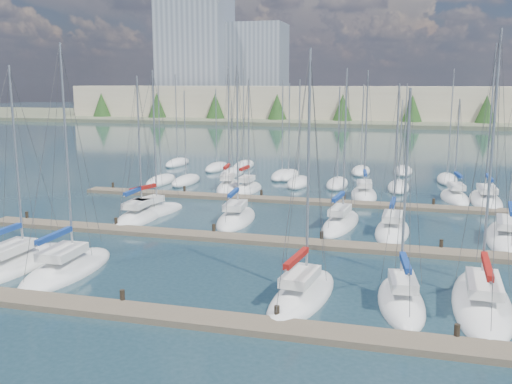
% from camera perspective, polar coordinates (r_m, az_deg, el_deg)
% --- Properties ---
extents(ground, '(400.00, 400.00, 0.00)m').
position_cam_1_polar(ground, '(82.92, 8.30, 3.11)').
color(ground, '#233C47').
rests_on(ground, ground).
extents(dock_near, '(44.00, 1.93, 1.10)m').
position_cam_1_polar(dock_near, '(27.76, -6.60, -12.43)').
color(dock_near, '#6B5E4C').
rests_on(dock_near, ground).
extents(dock_mid, '(44.00, 1.93, 1.10)m').
position_cam_1_polar(dock_mid, '(40.35, 0.75, -4.85)').
color(dock_mid, '#6B5E4C').
rests_on(dock_mid, ground).
extents(dock_far, '(44.00, 1.93, 1.10)m').
position_cam_1_polar(dock_far, '(53.64, 4.45, -0.90)').
color(dock_far, '#6B5E4C').
rests_on(dock_far, ground).
extents(sailboat_l, '(2.73, 7.71, 11.76)m').
position_cam_1_polar(sailboat_l, '(44.04, 13.46, -3.77)').
color(sailboat_l, white).
rests_on(sailboat_l, ground).
extents(sailboat_m, '(4.26, 10.30, 13.68)m').
position_cam_1_polar(sailboat_m, '(44.96, 23.89, -4.13)').
color(sailboat_m, white).
rests_on(sailboat_m, ground).
extents(sailboat_k, '(3.20, 8.66, 12.93)m').
position_cam_1_polar(sailboat_k, '(45.43, 8.46, -3.11)').
color(sailboat_k, white).
rests_on(sailboat_k, ground).
extents(sailboat_e, '(3.12, 7.34, 11.59)m').
position_cam_1_polar(sailboat_e, '(30.37, 14.31, -10.53)').
color(sailboat_e, white).
rests_on(sailboat_e, ground).
extents(sailboat_b, '(3.20, 9.50, 12.86)m').
position_cam_1_polar(sailboat_b, '(37.96, -22.89, -6.73)').
color(sailboat_b, white).
rests_on(sailboat_b, ground).
extents(sailboat_p, '(3.35, 7.82, 13.00)m').
position_cam_1_polar(sailboat_p, '(57.32, 10.73, -0.26)').
color(sailboat_p, white).
rests_on(sailboat_p, ground).
extents(sailboat_j, '(3.37, 8.07, 13.30)m').
position_cam_1_polar(sailboat_j, '(46.56, -1.99, -2.67)').
color(sailboat_j, white).
rests_on(sailboat_j, ground).
extents(sailboat_d, '(3.60, 8.52, 13.53)m').
position_cam_1_polar(sailboat_d, '(30.31, 4.64, -10.26)').
color(sailboat_d, white).
rests_on(sailboat_d, ground).
extents(sailboat_q, '(3.30, 7.12, 10.29)m').
position_cam_1_polar(sailboat_q, '(58.15, 19.26, -0.54)').
color(sailboat_q, white).
rests_on(sailboat_q, ground).
extents(sailboat_o, '(2.71, 6.51, 12.28)m').
position_cam_1_polar(sailboat_o, '(59.12, -0.89, 0.28)').
color(sailboat_o, white).
rests_on(sailboat_o, ground).
extents(sailboat_n, '(3.28, 7.63, 13.46)m').
position_cam_1_polar(sailboat_n, '(60.48, -2.78, 0.52)').
color(sailboat_n, white).
rests_on(sailboat_n, ground).
extents(sailboat_i, '(4.24, 8.06, 12.84)m').
position_cam_1_polar(sailboat_i, '(49.27, -10.36, -2.06)').
color(sailboat_i, white).
rests_on(sailboat_i, ground).
extents(sailboat_f, '(3.29, 10.38, 14.40)m').
position_cam_1_polar(sailboat_f, '(31.45, 21.63, -10.24)').
color(sailboat_f, white).
rests_on(sailboat_f, ground).
extents(sailboat_r, '(2.90, 9.56, 15.35)m').
position_cam_1_polar(sailboat_r, '(57.88, 21.98, -0.77)').
color(sailboat_r, white).
rests_on(sailboat_r, ground).
extents(sailboat_c, '(3.30, 8.54, 14.07)m').
position_cam_1_polar(sailboat_c, '(36.05, -18.35, -7.32)').
color(sailboat_c, white).
rests_on(sailboat_c, ground).
extents(sailboat_h, '(2.89, 7.31, 12.38)m').
position_cam_1_polar(sailboat_h, '(47.96, -11.63, -2.49)').
color(sailboat_h, white).
rests_on(sailboat_h, ground).
extents(distant_boats, '(36.93, 20.75, 13.30)m').
position_cam_1_polar(distant_boats, '(67.72, 3.00, 1.71)').
color(distant_boats, '#9EA0A5').
rests_on(distant_boats, ground).
extents(shoreline, '(400.00, 60.00, 38.00)m').
position_cam_1_polar(shoreline, '(172.94, 7.56, 9.62)').
color(shoreline, '#666B51').
rests_on(shoreline, ground).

